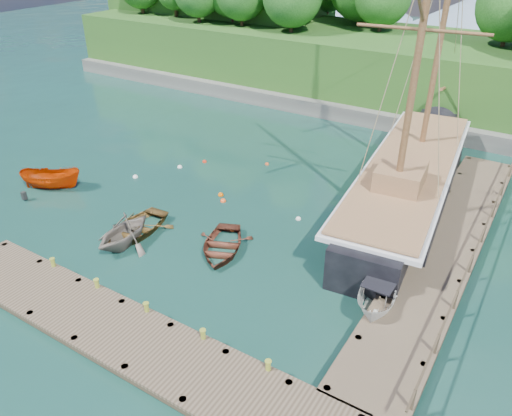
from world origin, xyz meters
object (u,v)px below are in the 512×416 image
(schooner, at_px, (407,185))
(cabin_boat_white, at_px, (377,307))
(rowboat_0, at_px, (136,233))
(rowboat_2, at_px, (222,251))
(rowboat_1, at_px, (126,244))
(motorboat_orange, at_px, (53,188))

(schooner, bearing_deg, cabin_boat_white, -84.87)
(rowboat_0, height_order, rowboat_2, rowboat_0)
(schooner, bearing_deg, rowboat_1, -137.42)
(rowboat_0, relative_size, rowboat_1, 1.19)
(motorboat_orange, bearing_deg, rowboat_1, -132.76)
(rowboat_1, xyz_separation_m, motorboat_orange, (-8.62, 2.20, 0.00))
(cabin_boat_white, distance_m, schooner, 10.50)
(rowboat_0, xyz_separation_m, schooner, (11.43, 11.51, 1.08))
(schooner, bearing_deg, motorboat_orange, -158.18)
(motorboat_orange, relative_size, schooner, 0.15)
(rowboat_2, bearing_deg, rowboat_1, -177.94)
(motorboat_orange, relative_size, cabin_boat_white, 0.92)
(motorboat_orange, height_order, cabin_boat_white, cabin_boat_white)
(rowboat_0, bearing_deg, schooner, 42.25)
(rowboat_2, height_order, motorboat_orange, motorboat_orange)
(rowboat_1, height_order, schooner, schooner)
(rowboat_1, height_order, cabin_boat_white, rowboat_1)
(rowboat_1, height_order, motorboat_orange, rowboat_1)
(rowboat_0, relative_size, schooner, 0.16)
(rowboat_1, relative_size, schooner, 0.14)
(motorboat_orange, xyz_separation_m, schooner, (19.77, 10.39, 1.08))
(rowboat_1, bearing_deg, motorboat_orange, 162.79)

